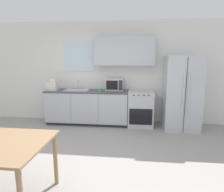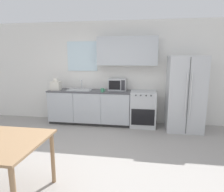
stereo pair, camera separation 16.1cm
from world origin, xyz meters
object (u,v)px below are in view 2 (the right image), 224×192
oven_range (143,109)px  coffee_mug (103,90)px  refrigerator (185,94)px  microwave (117,84)px

oven_range → coffee_mug: (-1.02, -0.20, 0.49)m
oven_range → refrigerator: (0.99, -0.09, 0.44)m
microwave → refrigerator: bearing=-7.0°
oven_range → coffee_mug: 1.15m
coffee_mug → oven_range: bearing=11.1°
oven_range → refrigerator: refrigerator is taller
refrigerator → coffee_mug: bearing=-176.8°
oven_range → microwave: 0.92m
microwave → coffee_mug: 0.48m
oven_range → coffee_mug: bearing=-168.9°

